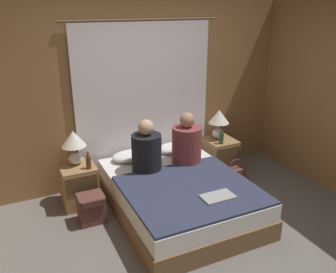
{
  "coord_description": "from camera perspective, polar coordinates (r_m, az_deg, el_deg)",
  "views": [
    {
      "loc": [
        -1.73,
        -2.71,
        2.42
      ],
      "look_at": [
        0.0,
        0.95,
        0.89
      ],
      "focal_mm": 38.0,
      "sensor_mm": 36.0,
      "label": 1
    }
  ],
  "objects": [
    {
      "name": "person_left_in_bed",
      "position": [
        4.39,
        -3.46,
        -2.24
      ],
      "size": [
        0.37,
        0.37,
        0.67
      ],
      "color": "black",
      "rests_on": "bed"
    },
    {
      "name": "person_right_in_bed",
      "position": [
        4.61,
        3.02,
        -1.02
      ],
      "size": [
        0.39,
        0.39,
        0.68
      ],
      "color": "brown",
      "rests_on": "bed"
    },
    {
      "name": "lamp_right",
      "position": [
        5.24,
        8.15,
        2.64
      ],
      "size": [
        0.3,
        0.3,
        0.44
      ],
      "color": "silver",
      "rests_on": "nightstand_right"
    },
    {
      "name": "wall_back",
      "position": [
        4.93,
        -4.03,
        6.95
      ],
      "size": [
        4.36,
        0.06,
        2.5
      ],
      "color": "olive",
      "rests_on": "ground_plane"
    },
    {
      "name": "backpack_on_floor",
      "position": [
        4.3,
        -12.18,
        -10.92
      ],
      "size": [
        0.3,
        0.28,
        0.34
      ],
      "color": "brown",
      "rests_on": "ground_plane"
    },
    {
      "name": "pillow_right",
      "position": [
        5.01,
        1.02,
        -1.82
      ],
      "size": [
        0.5,
        0.33,
        0.12
      ],
      "color": "white",
      "rests_on": "bed"
    },
    {
      "name": "curtain_panel",
      "position": [
        4.91,
        -3.72,
        5.21
      ],
      "size": [
        2.12,
        0.02,
        2.23
      ],
      "color": "white",
      "rests_on": "ground_plane"
    },
    {
      "name": "blanket_on_bed",
      "position": [
        4.03,
        3.64,
        -8.51
      ],
      "size": [
        1.43,
        1.32,
        0.03
      ],
      "color": "#2D334C",
      "rests_on": "bed"
    },
    {
      "name": "pillow_left",
      "position": [
        4.78,
        -6.06,
        -3.1
      ],
      "size": [
        0.5,
        0.33,
        0.12
      ],
      "color": "white",
      "rests_on": "bed"
    },
    {
      "name": "ground_plane",
      "position": [
        4.03,
        6.01,
        -16.37
      ],
      "size": [
        16.0,
        16.0,
        0.0
      ],
      "primitive_type": "plane",
      "color": "#66605B"
    },
    {
      "name": "beer_bottle_on_left_stand",
      "position": [
        4.41,
        -12.63,
        -4.03
      ],
      "size": [
        0.06,
        0.06,
        0.22
      ],
      "color": "#513819",
      "rests_on": "nightstand_left"
    },
    {
      "name": "nightstand_right",
      "position": [
        5.38,
        8.27,
        -3.11
      ],
      "size": [
        0.42,
        0.46,
        0.53
      ],
      "color": "#937047",
      "rests_on": "ground_plane"
    },
    {
      "name": "laptop_on_bed",
      "position": [
        3.88,
        7.99,
        -9.51
      ],
      "size": [
        0.36,
        0.21,
        0.02
      ],
      "color": "#9EA0A5",
      "rests_on": "blanket_on_bed"
    },
    {
      "name": "bed",
      "position": [
        4.38,
        1.68,
        -9.51
      ],
      "size": [
        1.49,
        1.97,
        0.44
      ],
      "color": "brown",
      "rests_on": "ground_plane"
    },
    {
      "name": "lamp_left",
      "position": [
        4.5,
        -14.88,
        -0.96
      ],
      "size": [
        0.3,
        0.3,
        0.44
      ],
      "color": "silver",
      "rests_on": "nightstand_left"
    },
    {
      "name": "nightstand_left",
      "position": [
        4.66,
        -14.09,
        -7.52
      ],
      "size": [
        0.42,
        0.46,
        0.53
      ],
      "color": "#937047",
      "rests_on": "ground_plane"
    },
    {
      "name": "beer_bottle_on_right_stand",
      "position": [
        5.11,
        8.55,
        -0.23
      ],
      "size": [
        0.07,
        0.07,
        0.22
      ],
      "color": "#2D4C28",
      "rests_on": "nightstand_right"
    },
    {
      "name": "handbag_on_floor",
      "position": [
        5.14,
        10.6,
        -6.17
      ],
      "size": [
        0.28,
        0.16,
        0.38
      ],
      "color": "brown",
      "rests_on": "ground_plane"
    }
  ]
}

